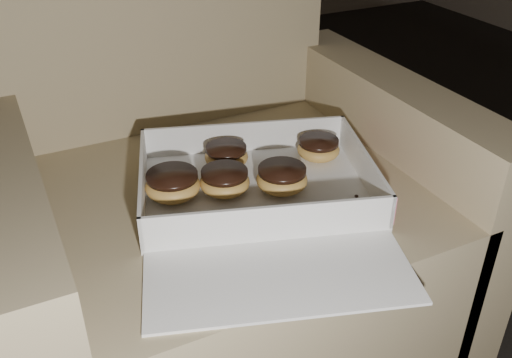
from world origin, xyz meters
name	(u,v)px	position (x,y,z in m)	size (l,w,h in m)	color
floor	(380,337)	(0.00, 0.00, 0.00)	(4.50, 4.50, 0.00)	black
armchair	(218,219)	(-0.29, 0.20, 0.28)	(0.85, 0.72, 0.89)	#9A8362
bakery_box	(262,199)	(-0.27, 0.05, 0.41)	(0.51, 0.56, 0.07)	white
donut_a	(226,155)	(-0.27, 0.19, 0.43)	(0.08, 0.08, 0.04)	#BF9243
donut_b	(173,184)	(-0.40, 0.13, 0.43)	(0.09, 0.09, 0.05)	#BF9243
donut_c	(225,181)	(-0.31, 0.10, 0.43)	(0.09, 0.09, 0.04)	#BF9243
donut_d	(318,148)	(-0.10, 0.14, 0.43)	(0.08, 0.08, 0.04)	#BF9243
donut_e	(282,178)	(-0.22, 0.07, 0.43)	(0.09, 0.09, 0.04)	#BF9243
crumb_a	(163,200)	(-0.42, 0.12, 0.41)	(0.01, 0.01, 0.00)	black
crumb_b	(365,204)	(-0.12, -0.04, 0.41)	(0.01, 0.01, 0.00)	black
crumb_c	(356,196)	(-0.11, -0.01, 0.41)	(0.01, 0.01, 0.00)	black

